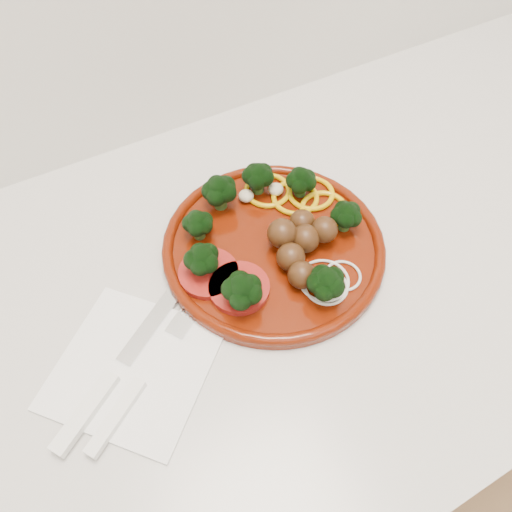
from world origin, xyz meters
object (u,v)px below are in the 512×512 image
napkin (133,367)px  fork (131,396)px  plate (273,240)px  knife (109,380)px

napkin → fork: bearing=-113.1°
plate → knife: bearing=-163.2°
knife → napkin: bearing=-22.7°
plate → fork: size_ratio=1.57×
plate → napkin: (-0.21, -0.07, -0.02)m
fork → plate: bearing=-9.9°
knife → fork: bearing=-97.0°
fork → napkin: bearing=33.3°
napkin → fork: (-0.01, -0.03, 0.01)m
plate → knife: plate is taller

